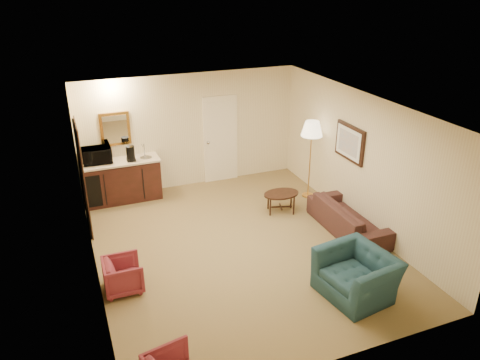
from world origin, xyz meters
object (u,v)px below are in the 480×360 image
Objects in this scene: teal_armchair at (357,268)px; coffee_table at (281,202)px; wetbar_cabinet at (122,181)px; sofa at (349,213)px; microwave at (97,154)px; coffee_maker at (131,154)px; waste_bin at (154,190)px; floor_lamp at (310,160)px; rose_chair_near at (123,274)px.

coffee_table is at bearing 168.39° from teal_armchair.
sofa is at bearing -37.90° from wetbar_cabinet.
microwave is 0.69m from coffee_maker.
microwave reaches higher than waste_bin.
teal_armchair is 3.52m from floor_lamp.
teal_armchair is at bearing -64.89° from waste_bin.
microwave is at bearing 162.11° from floor_lamp.
microwave is (-3.40, 1.85, 0.91)m from coffee_table.
coffee_maker is (-0.43, -0.02, 0.92)m from waste_bin.
teal_armchair is at bearing -107.42° from floor_lamp.
microwave is (-0.45, 0.07, 0.66)m from wetbar_cabinet.
floor_lamp reaches higher than teal_armchair.
teal_armchair is 0.63× the size of floor_lamp.
microwave is at bearing 0.13° from rose_chair_near.
sofa is 3.23× the size of microwave.
sofa is (3.80, -2.96, -0.08)m from wetbar_cabinet.
coffee_table is at bearing -15.73° from coffee_maker.
coffee_maker is (0.22, -0.09, 0.63)m from wetbar_cabinet.
wetbar_cabinet is at bearing -157.66° from teal_armchair.
microwave is (-4.30, 1.39, 0.25)m from floor_lamp.
rose_chair_near is 3.31m from coffee_maker.
coffee_table is 1.26× the size of microwave.
floor_lamp is at bearing -21.34° from waste_bin.
teal_armchair is 2.90m from coffee_table.
coffee_table is at bearing -27.67° from microwave.
rose_chair_near is 1.00× the size of microwave.
coffee_maker is at bearing -11.99° from rose_chair_near.
sofa is 1.46m from coffee_table.
waste_bin is at bearing -19.06° from rose_chair_near.
coffee_table is at bearing -153.11° from floor_lamp.
microwave is 1.80× the size of coffee_maker.
rose_chair_near is 1.79× the size of coffee_maker.
wetbar_cabinet is 4.82m from sofa.
rose_chair_near is 4.78m from floor_lamp.
wetbar_cabinet is 4.96× the size of coffee_maker.
sofa reaches higher than rose_chair_near.
microwave is (-4.25, 3.03, 0.75)m from sofa.
waste_bin is at bearing -163.56° from teal_armchair.
waste_bin is 1.47m from microwave.
coffee_table is at bearing -66.25° from rose_chair_near.
coffee_table is at bearing -31.06° from wetbar_cabinet.
rose_chair_near is 3.36m from waste_bin.
wetbar_cabinet is at bearing 173.85° from waste_bin.
floor_lamp is 3.51m from waste_bin.
waste_bin is (-3.15, 2.89, -0.21)m from sofa.
sofa is 5.94× the size of waste_bin.
teal_armchair reaches higher than sofa.
rose_chair_near is at bearing -110.02° from waste_bin.
rose_chair_near is at bearing -122.17° from teal_armchair.
coffee_maker is at bearing 148.34° from coffee_table.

